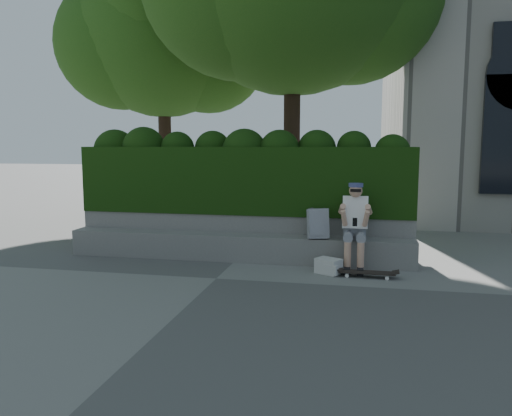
% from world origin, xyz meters
% --- Properties ---
extents(ground, '(80.00, 80.00, 0.00)m').
position_xyz_m(ground, '(0.00, 0.00, 0.00)').
color(ground, slate).
rests_on(ground, ground).
extents(bench_ledge, '(6.00, 0.45, 0.45)m').
position_xyz_m(bench_ledge, '(0.00, 1.25, 0.23)').
color(bench_ledge, gray).
rests_on(bench_ledge, ground).
extents(planter_wall, '(6.00, 0.50, 0.75)m').
position_xyz_m(planter_wall, '(0.00, 1.73, 0.38)').
color(planter_wall, gray).
rests_on(planter_wall, ground).
extents(hedge, '(6.00, 1.00, 1.20)m').
position_xyz_m(hedge, '(0.00, 1.95, 1.35)').
color(hedge, black).
rests_on(hedge, planter_wall).
extents(tree_right, '(4.71, 4.71, 7.46)m').
position_xyz_m(tree_right, '(-3.33, 6.36, 5.09)').
color(tree_right, black).
rests_on(tree_right, ground).
extents(person, '(0.40, 0.76, 1.38)m').
position_xyz_m(person, '(2.01, 1.07, 0.75)').
color(person, gray).
rests_on(person, ground).
extents(skateboard, '(0.84, 0.24, 0.09)m').
position_xyz_m(skateboard, '(2.21, 0.53, 0.07)').
color(skateboard, black).
rests_on(skateboard, ground).
extents(backpack_plaid, '(0.37, 0.27, 0.49)m').
position_xyz_m(backpack_plaid, '(1.41, 1.15, 0.70)').
color(backpack_plaid, '#AEB0B3').
rests_on(backpack_plaid, bench_ledge).
extents(backpack_ground, '(0.44, 0.40, 0.24)m').
position_xyz_m(backpack_ground, '(1.62, 0.64, 0.12)').
color(backpack_ground, silver).
rests_on(backpack_ground, ground).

